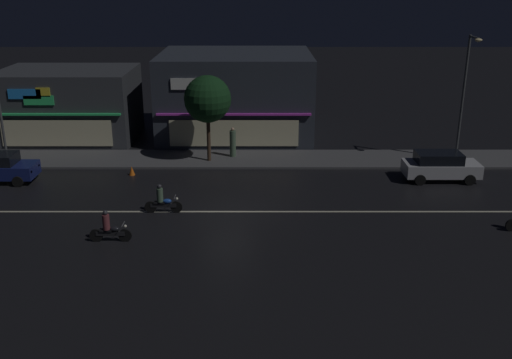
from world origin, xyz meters
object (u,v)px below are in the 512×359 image
Objects in this scene: streetlamp_mid at (466,89)px; pedestrian_on_sidewalk at (234,143)px; traffic_cone at (133,171)px; parked_car_near_kerb at (441,166)px; motorcycle_lead at (110,228)px; motorcycle_following at (163,201)px.

streetlamp_mid is 4.04× the size of pedestrian_on_sidewalk.
pedestrian_on_sidewalk is 6.85m from traffic_cone.
motorcycle_lead is (-17.32, -8.28, -0.24)m from parked_car_near_kerb.
motorcycle_following is at bearing -154.66° from streetlamp_mid.
pedestrian_on_sidewalk is 12.93m from parked_car_near_kerb.
motorcycle_lead is 1.00× the size of motorcycle_following.
pedestrian_on_sidewalk is 0.45× the size of parked_car_near_kerb.
motorcycle_following is (-3.21, -9.12, -0.40)m from pedestrian_on_sidewalk.
pedestrian_on_sidewalk is at bearing -115.14° from motorcycle_lead.
streetlamp_mid reaches higher than parked_car_near_kerb.
streetlamp_mid reaches higher than pedestrian_on_sidewalk.
pedestrian_on_sidewalk is at bearing -18.92° from parked_car_near_kerb.
pedestrian_on_sidewalk is 3.52× the size of traffic_cone.
traffic_cone is at bearing -2.68° from parked_car_near_kerb.
parked_car_near_kerb is 18.19m from traffic_cone.
pedestrian_on_sidewalk is (-14.35, 0.80, -3.67)m from streetlamp_mid.
streetlamp_mid is at bearing -156.86° from motorcycle_following.
motorcycle_following is at bearing 60.43° from pedestrian_on_sidewalk.
parked_car_near_kerb is 16.21m from motorcycle_following.
pedestrian_on_sidewalk is 1.02× the size of motorcycle_lead.
streetlamp_mid is 14.84m from pedestrian_on_sidewalk.
parked_car_near_kerb reaches higher than traffic_cone.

